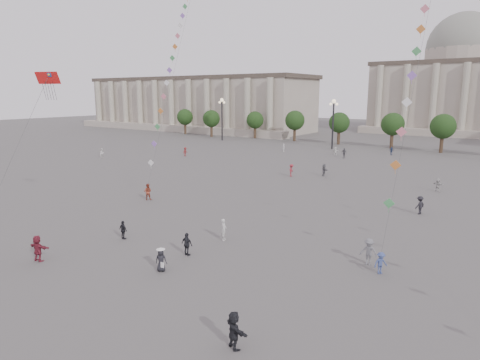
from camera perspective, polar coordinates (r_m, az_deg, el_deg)
The scene contains 27 objects.
ground at distance 29.99m, azimuth -15.71°, elevation -12.30°, with size 360.00×360.00×0.00m, color #4E4C4A.
hall_west at distance 147.15m, azimuth -6.11°, elevation 10.09°, with size 84.00×26.22×17.20m.
hall_central at distance 147.86m, azimuth 27.18°, elevation 11.17°, with size 48.30×34.30×35.50m.
tree_row at distance 97.68m, azimuth 22.33°, elevation 6.84°, with size 137.12×5.12×8.00m.
lamp_post_far_west at distance 109.70m, azimuth -2.43°, elevation 9.12°, with size 2.00×0.90×10.65m.
lamp_post_mid_west at distance 94.53m, azimuth 12.34°, elevation 8.49°, with size 2.00×0.90×10.65m.
person_crowd_0 at distance 88.88m, azimuth 19.53°, elevation 3.69°, with size 0.97×0.40×1.66m, color navy.
person_crowd_1 at distance 83.84m, azimuth -17.91°, elevation 3.43°, with size 0.90×0.70×1.84m, color white.
person_crowd_2 at distance 82.84m, azimuth -7.31°, elevation 3.76°, with size 1.11×0.64×1.72m, color maroon.
person_crowd_3 at distance 21.33m, azimuth -0.79°, elevation -19.38°, with size 1.73×0.55×1.87m, color black.
person_crowd_4 at distance 85.46m, azimuth 12.59°, elevation 3.79°, with size 1.53×0.49×1.65m, color silver.
person_crowd_6 at distance 31.74m, azimuth 16.79°, elevation -9.13°, with size 1.24×0.72×1.93m, color slate.
person_crowd_7 at distance 57.97m, azimuth 24.87°, elevation -0.60°, with size 1.48×0.47×1.60m, color #BBBAB6.
person_crowd_10 at distance 89.31m, azimuth 5.87°, elevation 4.32°, with size 0.60×0.39×1.63m, color white.
person_crowd_12 at distance 63.61m, azimuth 11.15°, elevation 1.32°, with size 1.64×0.52×1.77m, color slate.
person_crowd_13 at distance 35.31m, azimuth -2.17°, elevation -6.62°, with size 0.66×0.43×1.82m, color beige.
person_crowd_16 at distance 82.05m, azimuth 13.70°, elevation 3.52°, with size 1.12×0.47×1.92m, color #57575B.
person_crowd_17 at distance 62.51m, azimuth 6.87°, elevation 1.30°, with size 1.16×0.67×1.80m, color maroon.
person_crowd_19 at distance 46.36m, azimuth 22.86°, elevation -3.10°, with size 1.19×0.68×1.84m, color black.
tourist_1 at distance 32.34m, azimuth -7.08°, elevation -8.49°, with size 1.02×0.43×1.74m, color #222328.
tourist_2 at distance 34.28m, azimuth -25.36°, elevation -8.23°, with size 1.79×0.57×1.93m, color maroon.
tourist_4 at distance 36.85m, azimuth -15.31°, elevation -6.45°, with size 0.92×0.38×1.57m, color black.
kite_flyer_0 at distance 49.54m, azimuth -12.20°, elevation -1.53°, with size 0.91×0.71×1.87m, color #9A3E2A.
kite_flyer_1 at distance 30.55m, azimuth 18.25°, elevation -10.46°, with size 0.98×0.56×1.52m, color #394981.
hat_person at distance 29.89m, azimuth -10.48°, elevation -10.37°, with size 0.92×0.80×1.69m.
dragon_kite at distance 41.27m, azimuth -24.22°, elevation 11.25°, with size 3.30×5.25×15.41m.
kite_train_west at distance 65.93m, azimuth -7.35°, elevation 21.41°, with size 15.15×29.21×51.71m.
Camera 1 is at (21.63, -17.03, 11.88)m, focal length 32.00 mm.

